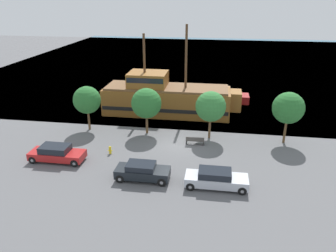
{
  "coord_description": "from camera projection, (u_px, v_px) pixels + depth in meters",
  "views": [
    {
      "loc": [
        3.5,
        -29.13,
        14.06
      ],
      "look_at": [
        -1.27,
        2.0,
        1.2
      ],
      "focal_mm": 35.0,
      "sensor_mm": 36.0,
      "label": 1
    }
  ],
  "objects": [
    {
      "name": "ground_plane",
      "position": [
        178.0,
        145.0,
        32.46
      ],
      "size": [
        160.0,
        160.0,
        0.0
      ],
      "primitive_type": "plane",
      "color": "#5B5B5E"
    },
    {
      "name": "water_surface",
      "position": [
        202.0,
        61.0,
        72.73
      ],
      "size": [
        80.0,
        80.0,
        0.0
      ],
      "primitive_type": "plane",
      "color": "#38667F",
      "rests_on": "ground"
    },
    {
      "name": "pirate_ship",
      "position": [
        166.0,
        98.0,
        40.46
      ],
      "size": [
        16.72,
        4.73,
        10.79
      ],
      "color": "brown",
      "rests_on": "water_surface"
    },
    {
      "name": "moored_boat_dockside",
      "position": [
        131.0,
        89.0,
        49.12
      ],
      "size": [
        5.09,
        1.85,
        1.64
      ],
      "color": "silver",
      "rests_on": "water_surface"
    },
    {
      "name": "moored_boat_outer",
      "position": [
        223.0,
        96.0,
        45.31
      ],
      "size": [
        6.88,
        2.36,
        2.01
      ],
      "color": "maroon",
      "rests_on": "water_surface"
    },
    {
      "name": "parked_car_curb_front",
      "position": [
        57.0,
        153.0,
        29.24
      ],
      "size": [
        4.88,
        1.91,
        1.48
      ],
      "color": "#B21E1E",
      "rests_on": "ground_plane"
    },
    {
      "name": "parked_car_curb_mid",
      "position": [
        216.0,
        179.0,
        25.26
      ],
      "size": [
        4.83,
        1.81,
        1.46
      ],
      "color": "#B7BCC6",
      "rests_on": "ground_plane"
    },
    {
      "name": "parked_car_curb_rear",
      "position": [
        142.0,
        171.0,
        26.32
      ],
      "size": [
        4.36,
        1.79,
        1.44
      ],
      "color": "black",
      "rests_on": "ground_plane"
    },
    {
      "name": "fire_hydrant",
      "position": [
        110.0,
        150.0,
        30.66
      ],
      "size": [
        0.42,
        0.25,
        0.76
      ],
      "color": "yellow",
      "rests_on": "ground_plane"
    },
    {
      "name": "bench_promenade_east",
      "position": [
        195.0,
        141.0,
        32.47
      ],
      "size": [
        1.83,
        0.45,
        0.85
      ],
      "color": "#4C4742",
      "rests_on": "ground_plane"
    },
    {
      "name": "tree_row_east",
      "position": [
        87.0,
        100.0,
        35.06
      ],
      "size": [
        2.96,
        2.96,
        4.87
      ],
      "color": "brown",
      "rests_on": "ground_plane"
    },
    {
      "name": "tree_row_mideast",
      "position": [
        146.0,
        103.0,
        34.11
      ],
      "size": [
        3.18,
        3.18,
        4.95
      ],
      "color": "brown",
      "rests_on": "ground_plane"
    },
    {
      "name": "tree_row_midwest",
      "position": [
        211.0,
        107.0,
        32.91
      ],
      "size": [
        3.09,
        3.09,
        4.98
      ],
      "color": "brown",
      "rests_on": "ground_plane"
    },
    {
      "name": "tree_row_west",
      "position": [
        288.0,
        108.0,
        31.75
      ],
      "size": [
        3.09,
        3.09,
        5.23
      ],
      "color": "brown",
      "rests_on": "ground_plane"
    }
  ]
}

